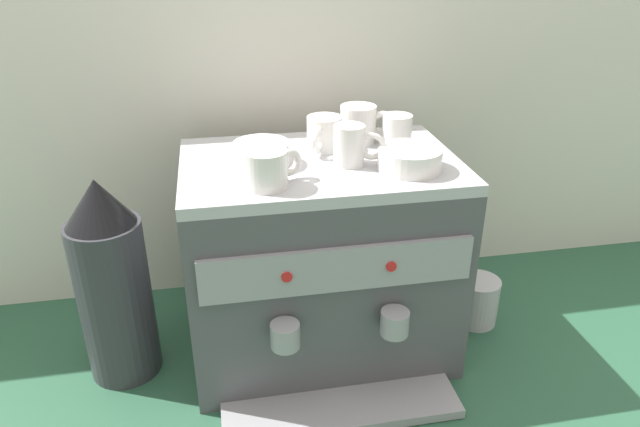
% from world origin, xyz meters
% --- Properties ---
extents(ground_plane, '(4.00, 4.00, 0.00)m').
position_xyz_m(ground_plane, '(0.00, 0.00, 0.00)').
color(ground_plane, '#28563D').
extents(tiled_backsplash_wall, '(2.80, 0.03, 0.91)m').
position_xyz_m(tiled_backsplash_wall, '(0.00, 0.31, 0.45)').
color(tiled_backsplash_wall, silver).
rests_on(tiled_backsplash_wall, ground_plane).
extents(espresso_machine, '(0.56, 0.48, 0.46)m').
position_xyz_m(espresso_machine, '(0.00, -0.00, 0.23)').
color(espresso_machine, '#4C4C51').
rests_on(espresso_machine, ground_plane).
extents(ceramic_cup_0, '(0.08, 0.09, 0.07)m').
position_xyz_m(ceramic_cup_0, '(0.18, 0.05, 0.49)').
color(ceramic_cup_0, white).
rests_on(ceramic_cup_0, espresso_machine).
extents(ceramic_cup_1, '(0.08, 0.10, 0.07)m').
position_xyz_m(ceramic_cup_1, '(0.02, 0.06, 0.49)').
color(ceramic_cup_1, white).
rests_on(ceramic_cup_1, espresso_machine).
extents(ceramic_cup_2, '(0.10, 0.06, 0.08)m').
position_xyz_m(ceramic_cup_2, '(0.06, -0.04, 0.50)').
color(ceramic_cup_2, white).
rests_on(ceramic_cup_2, espresso_machine).
extents(ceramic_cup_3, '(0.12, 0.08, 0.08)m').
position_xyz_m(ceramic_cup_3, '(0.11, 0.09, 0.50)').
color(ceramic_cup_3, white).
rests_on(ceramic_cup_3, espresso_machine).
extents(ceramic_cup_4, '(0.11, 0.08, 0.07)m').
position_xyz_m(ceramic_cup_4, '(-0.12, -0.11, 0.49)').
color(ceramic_cup_4, white).
rests_on(ceramic_cup_4, espresso_machine).
extents(ceramic_bowl_0, '(0.11, 0.11, 0.04)m').
position_xyz_m(ceramic_bowl_0, '(-0.12, -0.00, 0.48)').
color(ceramic_bowl_0, white).
rests_on(ceramic_bowl_0, espresso_machine).
extents(ceramic_bowl_1, '(0.12, 0.12, 0.04)m').
position_xyz_m(ceramic_bowl_1, '(0.16, -0.08, 0.48)').
color(ceramic_bowl_1, white).
rests_on(ceramic_bowl_1, espresso_machine).
extents(coffee_grinder, '(0.15, 0.15, 0.45)m').
position_xyz_m(coffee_grinder, '(-0.44, -0.01, 0.22)').
color(coffee_grinder, '#333338').
rests_on(coffee_grinder, ground_plane).
extents(milk_pitcher, '(0.10, 0.10, 0.12)m').
position_xyz_m(milk_pitcher, '(0.39, 0.01, 0.06)').
color(milk_pitcher, '#B7B7BC').
rests_on(milk_pitcher, ground_plane).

